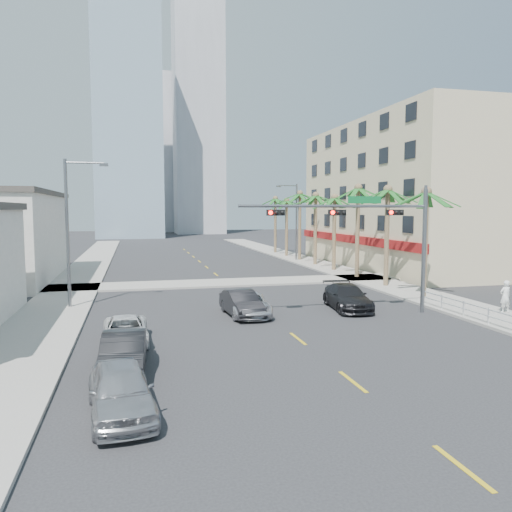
{
  "coord_description": "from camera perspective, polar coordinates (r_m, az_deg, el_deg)",
  "views": [
    {
      "loc": [
        -7.32,
        -17.66,
        6.0
      ],
      "look_at": [
        -0.92,
        8.49,
        3.5
      ],
      "focal_mm": 35.0,
      "sensor_mm": 36.0,
      "label": 1
    }
  ],
  "objects": [
    {
      "name": "car_lane_right",
      "position": [
        30.74,
        10.38,
        -4.63
      ],
      "size": [
        2.66,
        5.31,
        1.48
      ],
      "primitive_type": "imported",
      "rotation": [
        0.0,
        0.0,
        -0.12
      ],
      "color": "black",
      "rests_on": "ground"
    },
    {
      "name": "tower_far_center",
      "position": [
        143.51,
        -12.2,
        11.19
      ],
      "size": [
        16.0,
        16.0,
        42.0
      ],
      "primitive_type": "cube",
      "color": "#ADADB2",
      "rests_on": "ground"
    },
    {
      "name": "car_parked_near",
      "position": [
        15.56,
        -15.19,
        -14.57
      ],
      "size": [
        2.25,
        4.62,
        1.52
      ],
      "primitive_type": "imported",
      "rotation": [
        0.0,
        0.0,
        0.11
      ],
      "color": "#B2B2B7",
      "rests_on": "ground"
    },
    {
      "name": "car_lane_left",
      "position": [
        28.35,
        -1.67,
        -5.42
      ],
      "size": [
        1.89,
        4.52,
        1.45
      ],
      "primitive_type": "imported",
      "rotation": [
        0.0,
        0.0,
        0.08
      ],
      "color": "black",
      "rests_on": "ground"
    },
    {
      "name": "pedestrian",
      "position": [
        31.87,
        26.6,
        -4.15
      ],
      "size": [
        0.69,
        0.47,
        1.85
      ],
      "primitive_type": "imported",
      "rotation": [
        0.0,
        0.0,
        3.18
      ],
      "color": "white",
      "rests_on": "sidewalk_right"
    },
    {
      "name": "palm_tree_0",
      "position": [
        35.2,
        18.9,
        6.78
      ],
      "size": [
        4.8,
        4.8,
        7.8
      ],
      "color": "brown",
      "rests_on": "ground"
    },
    {
      "name": "sidewalk_right",
      "position": [
        42.74,
        13.28,
        -2.81
      ],
      "size": [
        4.0,
        120.0,
        0.15
      ],
      "primitive_type": "cube",
      "color": "gray",
      "rests_on": "ground"
    },
    {
      "name": "car_parked_far",
      "position": [
        23.33,
        -14.71,
        -8.26
      ],
      "size": [
        2.02,
        4.31,
        1.19
      ],
      "primitive_type": "imported",
      "rotation": [
        0.0,
        0.0,
        0.01
      ],
      "color": "silver",
      "rests_on": "ground"
    },
    {
      "name": "traffic_signal_mast",
      "position": [
        28.79,
        13.35,
        3.3
      ],
      "size": [
        11.12,
        0.54,
        7.2
      ],
      "color": "slate",
      "rests_on": "ground"
    },
    {
      "name": "palm_tree_5",
      "position": [
        58.82,
        5.05,
        7.02
      ],
      "size": [
        4.8,
        4.8,
        8.52
      ],
      "color": "brown",
      "rests_on": "ground"
    },
    {
      "name": "palm_tree_4",
      "position": [
        53.91,
        6.84,
        6.79
      ],
      "size": [
        4.8,
        4.8,
        8.16
      ],
      "color": "brown",
      "rests_on": "ground"
    },
    {
      "name": "car_lane_center",
      "position": [
        28.42,
        -0.74,
        -5.56
      ],
      "size": [
        2.61,
        4.83,
        1.29
      ],
      "primitive_type": "imported",
      "rotation": [
        0.0,
        0.0,
        -0.1
      ],
      "color": "silver",
      "rests_on": "ground"
    },
    {
      "name": "tower_far_left",
      "position": [
        114.09,
        -14.38,
        14.22
      ],
      "size": [
        14.0,
        14.0,
        48.0
      ],
      "primitive_type": "cube",
      "color": "#99B2C6",
      "rests_on": "ground"
    },
    {
      "name": "palm_tree_1",
      "position": [
        39.69,
        14.84,
        7.2
      ],
      "size": [
        4.8,
        4.8,
        8.16
      ],
      "color": "brown",
      "rests_on": "ground"
    },
    {
      "name": "palm_tree_6",
      "position": [
        63.74,
        3.53,
        6.27
      ],
      "size": [
        4.8,
        4.8,
        7.8
      ],
      "color": "brown",
      "rests_on": "ground"
    },
    {
      "name": "tower_far_right",
      "position": [
        130.92,
        -6.62,
        15.84
      ],
      "size": [
        12.0,
        12.0,
        60.0
      ],
      "primitive_type": "cube",
      "color": "#ADADB2",
      "rests_on": "ground"
    },
    {
      "name": "sidewalk_cross",
      "position": [
        40.76,
        -3.27,
        -3.06
      ],
      "size": [
        80.0,
        4.0,
        0.15
      ],
      "primitive_type": "cube",
      "color": "gray",
      "rests_on": "ground"
    },
    {
      "name": "streetlight_right",
      "position": [
        58.6,
        4.46,
        4.37
      ],
      "size": [
        2.55,
        0.25,
        9.0
      ],
      "color": "slate",
      "rests_on": "ground"
    },
    {
      "name": "car_parked_mid",
      "position": [
        19.29,
        -14.91,
        -10.71
      ],
      "size": [
        1.76,
        4.53,
        1.47
      ],
      "primitive_type": "imported",
      "rotation": [
        0.0,
        0.0,
        -0.05
      ],
      "color": "black",
      "rests_on": "ground"
    },
    {
      "name": "ground",
      "position": [
        20.04,
        8.55,
        -12.18
      ],
      "size": [
        260.0,
        260.0,
        0.0
      ],
      "primitive_type": "plane",
      "color": "#262628",
      "rests_on": "ground"
    },
    {
      "name": "palm_tree_2",
      "position": [
        44.34,
        11.61,
        7.5
      ],
      "size": [
        4.8,
        4.8,
        8.52
      ],
      "color": "brown",
      "rests_on": "ground"
    },
    {
      "name": "streetlight_left",
      "position": [
        31.89,
        -20.41,
        3.28
      ],
      "size": [
        2.55,
        0.25,
        9.0
      ],
      "color": "slate",
      "rests_on": "ground"
    },
    {
      "name": "sidewalk_left",
      "position": [
        38.41,
        -20.63,
        -3.91
      ],
      "size": [
        4.0,
        120.0,
        0.15
      ],
      "primitive_type": "cube",
      "color": "gray",
      "rests_on": "ground"
    },
    {
      "name": "building_right",
      "position": [
        55.97,
        17.94,
        6.58
      ],
      "size": [
        15.25,
        28.0,
        15.0
      ],
      "color": "beige",
      "rests_on": "ground"
    },
    {
      "name": "guardrail",
      "position": [
        29.98,
        22.63,
        -5.35
      ],
      "size": [
        0.08,
        8.08,
        1.0
      ],
      "color": "silver",
      "rests_on": "ground"
    },
    {
      "name": "palm_tree_3",
      "position": [
        49.07,
        8.98,
        6.51
      ],
      "size": [
        4.8,
        4.8,
        7.8
      ],
      "color": "brown",
      "rests_on": "ground"
    },
    {
      "name": "palm_tree_7",
      "position": [
        68.73,
        2.23,
        6.5
      ],
      "size": [
        4.8,
        4.8,
        8.16
      ],
      "color": "brown",
      "rests_on": "ground"
    }
  ]
}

